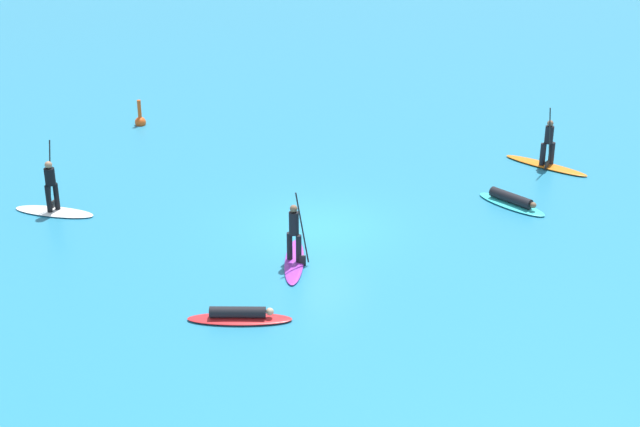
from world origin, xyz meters
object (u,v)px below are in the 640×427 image
Objects in this scene: surfer_on_teal_board at (512,201)px; surfer_on_red_board at (240,316)px; marker_buoy at (140,120)px; surfer_on_purple_board at (294,249)px; surfer_on_orange_board at (547,156)px; surfer_on_white_board at (53,200)px.

surfer_on_red_board is at bearing -91.08° from surfer_on_teal_board.
surfer_on_teal_board is 2.29× the size of marker_buoy.
surfer_on_purple_board is 3.56m from surfer_on_red_board.
surfer_on_teal_board is at bearing 42.11° from surfer_on_red_board.
surfer_on_orange_board reaches higher than surfer_on_purple_board.
surfer_on_purple_board reaches higher than marker_buoy.
surfer_on_purple_board is (-11.80, -1.36, 0.06)m from surfer_on_orange_board.
marker_buoy is (4.42, 16.08, 0.06)m from surfer_on_red_board.
surfer_on_purple_board is 8.70m from surfer_on_white_board.
surfer_on_red_board is 16.67m from marker_buoy.
surfer_on_orange_board is 15.12m from surfer_on_red_board.
surfer_on_orange_board is at bearing 108.95° from surfer_on_teal_board.
marker_buoy is (1.47, 14.10, -0.27)m from surfer_on_purple_board.
marker_buoy is (-10.32, 12.74, -0.21)m from surfer_on_orange_board.
surfer_on_orange_board is 16.40m from marker_buoy.
surfer_on_purple_board reaches higher than surfer_on_red_board.
surfer_on_purple_board reaches higher than surfer_on_teal_board.
surfer_on_teal_board is (12.78, -7.91, -0.28)m from surfer_on_white_board.
surfer_on_orange_board is 11.88m from surfer_on_purple_board.
surfer_on_white_board reaches higher than surfer_on_purple_board.
surfer_on_orange_board reaches higher than surfer_on_red_board.
marker_buoy is at bearing -83.65° from surfer_on_white_board.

